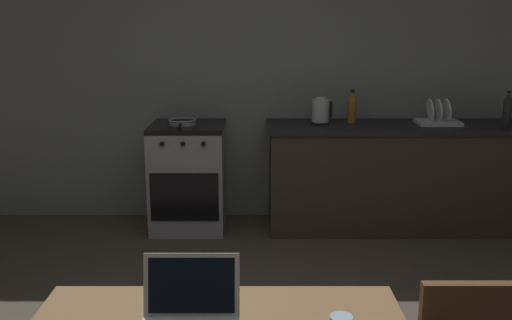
% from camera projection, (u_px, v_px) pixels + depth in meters
% --- Properties ---
extents(back_wall, '(6.40, 0.10, 2.82)m').
position_uv_depth(back_wall, '(285.00, 57.00, 4.98)').
color(back_wall, slate).
rests_on(back_wall, ground_plane).
extents(kitchen_counter, '(2.16, 0.64, 0.89)m').
position_uv_depth(kitchen_counter, '(397.00, 176.00, 4.86)').
color(kitchen_counter, '#382D23').
rests_on(kitchen_counter, ground_plane).
extents(stove_oven, '(0.60, 0.62, 0.89)m').
position_uv_depth(stove_oven, '(190.00, 176.00, 4.86)').
color(stove_oven, gray).
rests_on(stove_oven, ground_plane).
extents(laptop, '(0.32, 0.27, 0.22)m').
position_uv_depth(laptop, '(190.00, 318.00, 1.87)').
color(laptop, silver).
rests_on(laptop, dining_table).
extents(electric_kettle, '(0.17, 0.15, 0.22)m').
position_uv_depth(electric_kettle, '(322.00, 111.00, 4.74)').
color(electric_kettle, black).
rests_on(electric_kettle, kitchen_counter).
extents(bottle, '(0.07, 0.07, 0.28)m').
position_uv_depth(bottle, '(509.00, 109.00, 4.68)').
color(bottle, '#2D2D33').
rests_on(bottle, kitchen_counter).
extents(frying_pan, '(0.23, 0.41, 0.05)m').
position_uv_depth(frying_pan, '(183.00, 122.00, 4.73)').
color(frying_pan, gray).
rests_on(frying_pan, stove_oven).
extents(dish_rack, '(0.34, 0.26, 0.21)m').
position_uv_depth(dish_rack, '(439.00, 119.00, 4.75)').
color(dish_rack, silver).
rests_on(dish_rack, kitchen_counter).
extents(bottle_b, '(0.07, 0.07, 0.27)m').
position_uv_depth(bottle_b, '(353.00, 107.00, 4.81)').
color(bottle_b, '#8C601E').
rests_on(bottle_b, kitchen_counter).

